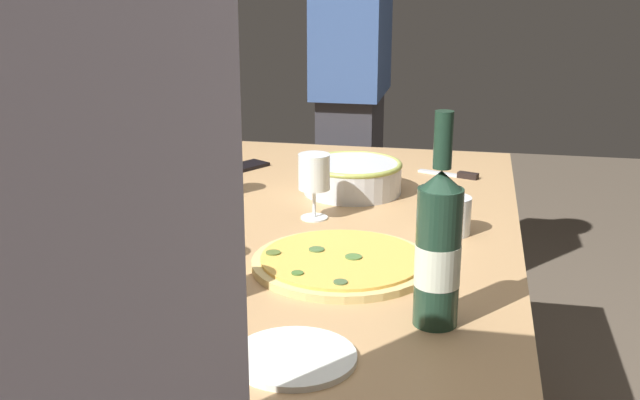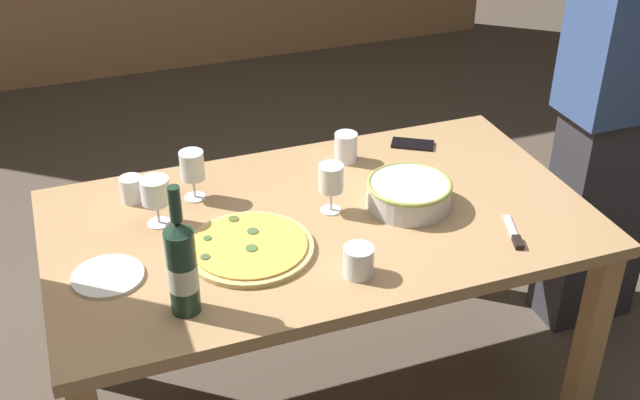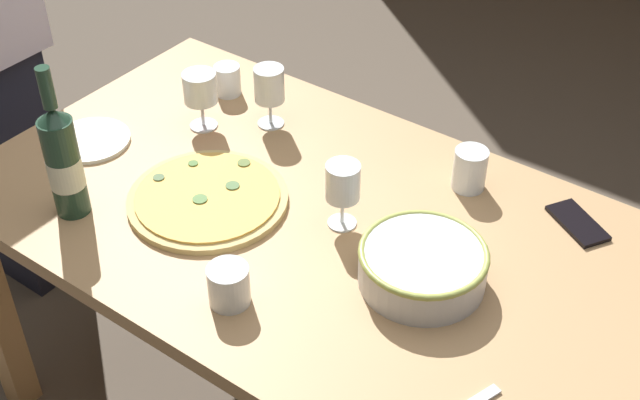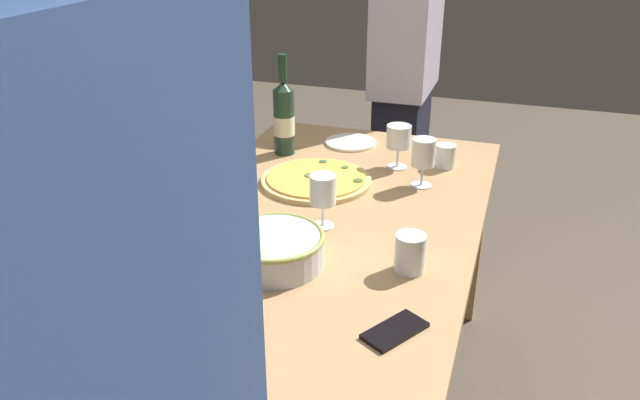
# 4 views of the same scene
# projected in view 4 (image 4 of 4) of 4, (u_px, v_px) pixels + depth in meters

# --- Properties ---
(dining_table) EXTENTS (1.60, 0.90, 0.75)m
(dining_table) POSITION_uv_depth(u_px,v_px,m) (320.00, 247.00, 1.86)
(dining_table) COLOR tan
(dining_table) RESTS_ON ground
(pizza) EXTENTS (0.36, 0.36, 0.02)m
(pizza) POSITION_uv_depth(u_px,v_px,m) (316.00, 180.00, 2.05)
(pizza) COLOR #D2B872
(pizza) RESTS_ON dining_table
(serving_bowl) EXTENTS (0.26, 0.26, 0.08)m
(serving_bowl) POSITION_uv_depth(u_px,v_px,m) (274.00, 248.00, 1.58)
(serving_bowl) COLOR silver
(serving_bowl) RESTS_ON dining_table
(wine_bottle) EXTENTS (0.08, 0.08, 0.36)m
(wine_bottle) POSITION_uv_depth(u_px,v_px,m) (284.00, 117.00, 2.24)
(wine_bottle) COLOR #1F3B2A
(wine_bottle) RESTS_ON dining_table
(wine_glass_near_pizza) EXTENTS (0.08, 0.08, 0.15)m
(wine_glass_near_pizza) POSITION_uv_depth(u_px,v_px,m) (399.00, 139.00, 2.13)
(wine_glass_near_pizza) COLOR white
(wine_glass_near_pizza) RESTS_ON dining_table
(wine_glass_by_bottle) EXTENTS (0.07, 0.07, 0.16)m
(wine_glass_by_bottle) POSITION_uv_depth(u_px,v_px,m) (323.00, 192.00, 1.73)
(wine_glass_by_bottle) COLOR white
(wine_glass_by_bottle) RESTS_ON dining_table
(wine_glass_far_left) EXTENTS (0.07, 0.07, 0.16)m
(wine_glass_far_left) POSITION_uv_depth(u_px,v_px,m) (423.00, 155.00, 1.99)
(wine_glass_far_left) COLOR white
(wine_glass_far_left) RESTS_ON dining_table
(cup_amber) EXTENTS (0.08, 0.08, 0.08)m
(cup_amber) POSITION_uv_depth(u_px,v_px,m) (225.00, 192.00, 1.89)
(cup_amber) COLOR white
(cup_amber) RESTS_ON dining_table
(cup_ceramic) EXTENTS (0.07, 0.07, 0.08)m
(cup_ceramic) POSITION_uv_depth(u_px,v_px,m) (445.00, 156.00, 2.16)
(cup_ceramic) COLOR white
(cup_ceramic) RESTS_ON dining_table
(cup_spare) EXTENTS (0.08, 0.08, 0.10)m
(cup_spare) POSITION_uv_depth(u_px,v_px,m) (410.00, 253.00, 1.54)
(cup_spare) COLOR white
(cup_spare) RESTS_ON dining_table
(side_plate) EXTENTS (0.19, 0.19, 0.01)m
(side_plate) POSITION_uv_depth(u_px,v_px,m) (351.00, 142.00, 2.39)
(side_plate) COLOR white
(side_plate) RESTS_ON dining_table
(cell_phone) EXTENTS (0.16, 0.13, 0.01)m
(cell_phone) POSITION_uv_depth(u_px,v_px,m) (395.00, 331.00, 1.34)
(cell_phone) COLOR black
(cell_phone) RESTS_ON dining_table
(pizza_knife) EXTENTS (0.08, 0.17, 0.02)m
(pizza_knife) POSITION_uv_depth(u_px,v_px,m) (137.00, 287.00, 1.49)
(pizza_knife) COLOR silver
(pizza_knife) RESTS_ON dining_table
(person_host) EXTENTS (0.45, 0.24, 1.65)m
(person_host) POSITION_uv_depth(u_px,v_px,m) (404.00, 86.00, 2.83)
(person_host) COLOR #1D1F2E
(person_host) RESTS_ON ground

